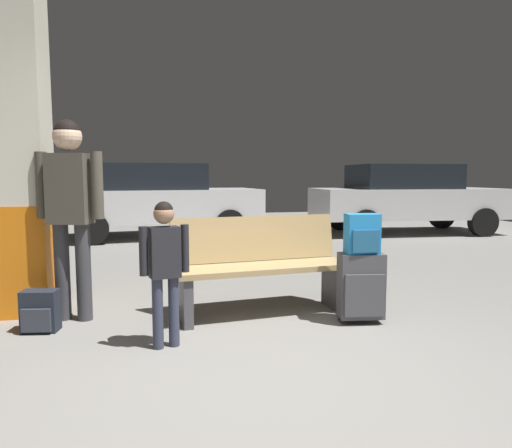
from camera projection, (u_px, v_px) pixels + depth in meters
The scene contains 10 objects.
ground_plane at pixel (203, 268), 6.70m from camera, with size 18.00×18.00×0.10m, color gray.
structural_pillar at pixel (14, 150), 4.22m from camera, with size 0.57×0.57×3.02m.
bench at pixel (261, 266), 4.27m from camera, with size 1.65×0.69×0.89m.
suitcase at pixel (361, 286), 4.00m from camera, with size 0.40×0.28×0.60m.
backpack_bright at pixel (362, 234), 3.96m from camera, with size 0.29×0.21×0.34m.
child at pixel (165, 258), 3.39m from camera, with size 0.36×0.21×1.08m.
adult at pixel (70, 198), 4.01m from camera, with size 0.57×0.30×1.74m.
backpack_dark_floor at pixel (40, 312), 3.78m from camera, with size 0.30×0.23×0.34m.
parked_car_side at pixel (406, 197), 10.29m from camera, with size 4.20×2.01×1.51m.
parked_car_far at pixel (157, 198), 9.63m from camera, with size 4.24×2.09×1.51m.
Camera 1 is at (-0.68, -2.61, 1.26)m, focal length 32.68 mm.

